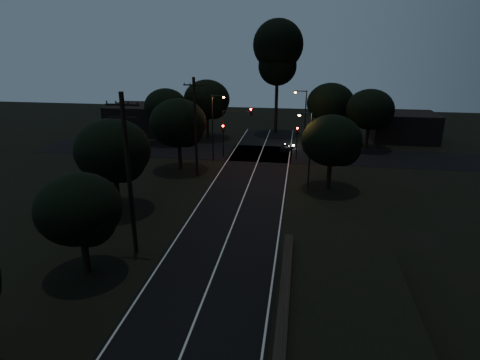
% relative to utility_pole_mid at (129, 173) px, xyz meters
% --- Properties ---
extents(road_surface, '(60.00, 70.00, 0.03)m').
position_rel_utility_pole_mid_xyz_m(road_surface, '(6.00, 16.12, -5.73)').
color(road_surface, black).
rests_on(road_surface, ground).
extents(utility_pole_mid, '(2.20, 0.30, 11.00)m').
position_rel_utility_pole_mid_xyz_m(utility_pole_mid, '(0.00, 0.00, 0.00)').
color(utility_pole_mid, black).
rests_on(utility_pole_mid, ground).
extents(utility_pole_far, '(2.20, 0.30, 10.50)m').
position_rel_utility_pole_mid_xyz_m(utility_pole_far, '(0.00, 17.00, -0.25)').
color(utility_pole_far, black).
rests_on(utility_pole_far, ground).
extents(tree_left_b, '(5.15, 5.15, 6.55)m').
position_rel_utility_pole_mid_xyz_m(tree_left_b, '(-1.82, -3.10, -1.49)').
color(tree_left_b, black).
rests_on(tree_left_b, ground).
extents(tree_left_c, '(6.29, 6.29, 7.94)m').
position_rel_utility_pole_mid_xyz_m(tree_left_c, '(-4.28, 6.87, -0.61)').
color(tree_left_c, black).
rests_on(tree_left_c, ground).
extents(tree_left_d, '(6.33, 6.33, 8.03)m').
position_rel_utility_pole_mid_xyz_m(tree_left_d, '(-2.28, 18.87, -0.53)').
color(tree_left_d, black).
rests_on(tree_left_d, ground).
extents(tree_far_nw, '(6.82, 6.82, 8.64)m').
position_rel_utility_pole_mid_xyz_m(tree_far_nw, '(-2.76, 34.86, -0.14)').
color(tree_far_nw, black).
rests_on(tree_far_nw, ground).
extents(tree_far_w, '(6.06, 6.06, 7.72)m').
position_rel_utility_pole_mid_xyz_m(tree_far_w, '(-7.79, 30.88, -0.72)').
color(tree_far_w, black).
rests_on(tree_far_w, ground).
extents(tree_far_ne, '(6.67, 6.67, 8.44)m').
position_rel_utility_pole_mid_xyz_m(tree_far_ne, '(15.24, 34.87, -0.28)').
color(tree_far_ne, black).
rests_on(tree_far_ne, ground).
extents(tree_far_e, '(6.31, 6.31, 8.00)m').
position_rel_utility_pole_mid_xyz_m(tree_far_e, '(20.22, 31.87, -0.55)').
color(tree_far_e, black).
rests_on(tree_far_e, ground).
extents(tree_right_a, '(5.79, 5.79, 7.36)m').
position_rel_utility_pole_mid_xyz_m(tree_right_a, '(14.20, 14.88, -0.97)').
color(tree_right_a, black).
rests_on(tree_right_a, ground).
extents(tall_pine, '(7.57, 7.57, 17.20)m').
position_rel_utility_pole_mid_xyz_m(tall_pine, '(7.00, 40.00, 6.67)').
color(tall_pine, black).
rests_on(tall_pine, ground).
extents(building_left, '(10.00, 8.00, 4.40)m').
position_rel_utility_pole_mid_xyz_m(building_left, '(-14.00, 37.00, -3.54)').
color(building_left, black).
rests_on(building_left, ground).
extents(building_right, '(9.00, 7.00, 4.00)m').
position_rel_utility_pole_mid_xyz_m(building_right, '(26.00, 38.00, -3.74)').
color(building_right, black).
rests_on(building_right, ground).
extents(signal_left, '(0.28, 0.35, 4.10)m').
position_rel_utility_pole_mid_xyz_m(signal_left, '(1.40, 24.99, -2.90)').
color(signal_left, black).
rests_on(signal_left, ground).
extents(signal_right, '(0.28, 0.35, 4.10)m').
position_rel_utility_pole_mid_xyz_m(signal_right, '(10.60, 24.99, -2.90)').
color(signal_right, black).
rests_on(signal_right, ground).
extents(signal_mast, '(3.70, 0.35, 6.25)m').
position_rel_utility_pole_mid_xyz_m(signal_mast, '(3.09, 24.99, -1.40)').
color(signal_mast, black).
rests_on(signal_mast, ground).
extents(streetlight_a, '(1.66, 0.26, 8.00)m').
position_rel_utility_pole_mid_xyz_m(streetlight_a, '(0.69, 23.00, -1.10)').
color(streetlight_a, black).
rests_on(streetlight_a, ground).
extents(streetlight_b, '(1.66, 0.26, 8.00)m').
position_rel_utility_pole_mid_xyz_m(streetlight_b, '(11.31, 29.00, -1.10)').
color(streetlight_b, black).
rests_on(streetlight_b, ground).
extents(streetlight_c, '(1.46, 0.26, 7.50)m').
position_rel_utility_pole_mid_xyz_m(streetlight_c, '(11.83, 15.00, -1.39)').
color(streetlight_c, black).
rests_on(streetlight_c, ground).
extents(car, '(1.91, 3.22, 1.03)m').
position_rel_utility_pole_mid_xyz_m(car, '(9.20, 28.78, -5.23)').
color(car, black).
rests_on(car, ground).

